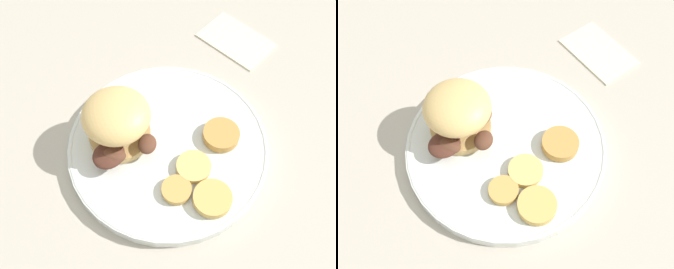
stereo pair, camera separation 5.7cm
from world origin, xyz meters
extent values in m
plane|color=#B2A899|center=(0.00, 0.00, 0.00)|extent=(4.00, 4.00, 0.00)
cylinder|color=silver|center=(0.00, 0.00, 0.01)|extent=(0.30, 0.30, 0.02)
torus|color=silver|center=(0.00, 0.00, 0.02)|extent=(0.30, 0.30, 0.01)
cylinder|color=tan|center=(-0.04, -0.06, 0.03)|extent=(0.09, 0.09, 0.01)
ellipsoid|color=brown|center=(-0.07, -0.07, 0.04)|extent=(0.06, 0.06, 0.01)
ellipsoid|color=#563323|center=(-0.01, -0.08, 0.05)|extent=(0.04, 0.04, 0.02)
ellipsoid|color=brown|center=(-0.06, -0.06, 0.05)|extent=(0.03, 0.04, 0.02)
ellipsoid|color=#4C281E|center=(-0.01, -0.09, 0.05)|extent=(0.05, 0.06, 0.02)
ellipsoid|color=#563323|center=(-0.04, -0.06, 0.05)|extent=(0.05, 0.05, 0.02)
ellipsoid|color=#563323|center=(0.00, -0.03, 0.05)|extent=(0.04, 0.04, 0.02)
ellipsoid|color=brown|center=(-0.05, -0.03, 0.05)|extent=(0.05, 0.05, 0.02)
ellipsoid|color=#DBB26B|center=(-0.04, -0.06, 0.08)|extent=(0.10, 0.10, 0.05)
cylinder|color=tan|center=(0.07, -0.03, 0.03)|extent=(0.04, 0.04, 0.01)
cylinder|color=tan|center=(0.11, 0.01, 0.03)|extent=(0.05, 0.05, 0.01)
cylinder|color=#BC8942|center=(0.03, 0.08, 0.03)|extent=(0.06, 0.06, 0.01)
cylinder|color=#DBB766|center=(0.05, 0.01, 0.03)|extent=(0.05, 0.05, 0.01)
cube|color=beige|center=(-0.15, 0.22, 0.00)|extent=(0.15, 0.12, 0.01)
camera|label=1|loc=(0.26, -0.14, 0.54)|focal=42.00mm
camera|label=2|loc=(0.28, -0.08, 0.54)|focal=42.00mm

